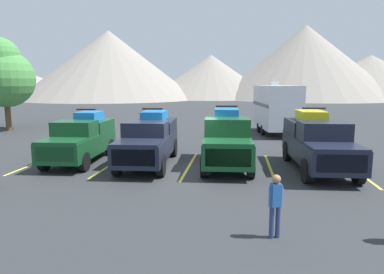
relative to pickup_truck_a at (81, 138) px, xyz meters
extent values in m
plane|color=#2D3033|center=(5.37, -1.07, -1.14)|extent=(240.00, 240.00, 0.00)
cube|color=#144723|center=(0.01, -0.22, -0.27)|extent=(2.22, 5.34, 0.89)
cube|color=#144723|center=(0.11, -2.11, 0.21)|extent=(1.94, 1.57, 0.08)
cube|color=#144723|center=(0.04, -0.69, 0.54)|extent=(1.90, 1.46, 0.73)
cube|color=slate|center=(0.06, -1.24, 0.57)|extent=(1.72, 0.30, 0.54)
cube|color=#144723|center=(-0.06, 1.19, 0.45)|extent=(2.03, 2.51, 0.56)
cube|color=silver|center=(0.15, -2.81, -0.23)|extent=(1.66, 0.15, 0.63)
cylinder|color=black|center=(1.00, -1.96, -0.72)|extent=(0.32, 0.85, 0.84)
cylinder|color=black|center=(-0.79, -2.05, -0.72)|extent=(0.32, 0.85, 0.84)
cylinder|color=black|center=(0.81, 1.61, -0.72)|extent=(0.32, 0.85, 0.84)
cylinder|color=black|center=(-0.98, 1.51, -0.72)|extent=(0.32, 0.85, 0.84)
cube|color=blue|center=(-0.06, 1.19, 0.96)|extent=(1.15, 1.60, 0.45)
cylinder|color=black|center=(0.40, 0.69, 0.95)|extent=(0.20, 0.45, 0.44)
cylinder|color=black|center=(-0.47, 0.64, 0.95)|extent=(0.20, 0.45, 0.44)
cylinder|color=black|center=(0.35, 1.75, 0.95)|extent=(0.20, 0.45, 0.44)
cylinder|color=black|center=(-0.53, 1.70, 0.95)|extent=(0.20, 0.45, 0.44)
cube|color=black|center=(-0.04, 0.76, 1.33)|extent=(0.98, 0.13, 0.08)
cube|color=black|center=(3.46, -0.40, -0.22)|extent=(2.30, 5.98, 0.93)
cube|color=black|center=(3.57, -2.51, 0.29)|extent=(2.00, 1.74, 0.08)
cube|color=black|center=(3.49, -0.93, 0.60)|extent=(1.95, 1.62, 0.71)
cube|color=slate|center=(3.52, -1.54, 0.64)|extent=(1.76, 0.30, 0.52)
cube|color=black|center=(3.38, 1.19, 0.52)|extent=(2.09, 2.80, 0.56)
cube|color=silver|center=(3.61, -3.30, -0.17)|extent=(1.70, 0.15, 0.65)
cylinder|color=black|center=(4.48, -2.35, -0.68)|extent=(0.33, 0.93, 0.92)
cylinder|color=black|center=(2.65, -2.44, -0.68)|extent=(0.33, 0.93, 0.92)
cylinder|color=black|center=(4.27, 1.65, -0.68)|extent=(0.33, 0.93, 0.92)
cylinder|color=black|center=(2.44, 1.55, -0.68)|extent=(0.33, 0.93, 0.92)
cube|color=blue|center=(3.38, 1.19, 1.03)|extent=(1.19, 1.79, 0.45)
cylinder|color=black|center=(3.86, 0.62, 1.02)|extent=(0.20, 0.45, 0.44)
cylinder|color=black|center=(2.96, 0.57, 1.02)|extent=(0.20, 0.45, 0.44)
cylinder|color=black|center=(3.80, 1.81, 1.02)|extent=(0.20, 0.45, 0.44)
cylinder|color=black|center=(2.90, 1.76, 1.02)|extent=(0.20, 0.45, 0.44)
cube|color=black|center=(3.41, 0.70, 1.40)|extent=(1.00, 0.13, 0.08)
cube|color=#144723|center=(7.07, -0.30, -0.19)|extent=(2.33, 5.53, 1.00)
cube|color=#144723|center=(7.18, -2.25, 0.35)|extent=(2.04, 1.62, 0.08)
cube|color=#144723|center=(7.10, -0.79, 0.72)|extent=(2.00, 1.51, 0.83)
cube|color=slate|center=(7.13, -1.36, 0.77)|extent=(1.81, 0.33, 0.61)
cube|color=#144723|center=(7.00, 1.16, 0.63)|extent=(2.13, 2.60, 0.65)
cube|color=silver|center=(7.21, -2.98, -0.14)|extent=(1.74, 0.15, 0.70)
cylinder|color=black|center=(8.11, -2.10, -0.69)|extent=(0.33, 0.92, 0.91)
cylinder|color=black|center=(6.23, -2.20, -0.69)|extent=(0.33, 0.92, 0.91)
cylinder|color=black|center=(7.92, 1.59, -0.69)|extent=(0.33, 0.92, 0.91)
cylinder|color=black|center=(6.04, 1.49, -0.69)|extent=(0.33, 0.92, 0.91)
cube|color=blue|center=(7.00, 1.16, 1.18)|extent=(1.21, 1.65, 0.45)
cylinder|color=black|center=(7.49, 0.63, 1.18)|extent=(0.20, 0.45, 0.44)
cylinder|color=black|center=(6.57, 0.59, 1.18)|extent=(0.20, 0.45, 0.44)
cylinder|color=black|center=(7.43, 1.73, 1.18)|extent=(0.20, 0.45, 0.44)
cylinder|color=black|center=(6.51, 1.68, 1.18)|extent=(0.20, 0.45, 0.44)
cube|color=black|center=(7.02, 0.71, 1.56)|extent=(1.03, 0.13, 0.08)
cube|color=black|center=(11.06, -0.54, -0.20)|extent=(2.36, 5.87, 0.94)
cube|color=black|center=(11.16, -2.62, 0.31)|extent=(2.06, 1.72, 0.08)
cube|color=black|center=(11.08, -1.06, 0.67)|extent=(2.02, 1.60, 0.79)
cube|color=slate|center=(11.12, -1.66, 0.71)|extent=(1.83, 0.32, 0.58)
cube|color=black|center=(10.98, 1.01, 0.59)|extent=(2.16, 2.76, 0.64)
cube|color=silver|center=(11.21, -3.39, -0.15)|extent=(1.76, 0.15, 0.66)
cylinder|color=black|center=(12.11, -2.45, -0.67)|extent=(0.33, 0.96, 0.95)
cylinder|color=black|center=(10.21, -2.55, -0.67)|extent=(0.33, 0.96, 0.95)
cylinder|color=black|center=(11.90, 1.47, -0.67)|extent=(0.33, 0.96, 0.95)
cylinder|color=black|center=(10.01, 1.37, -0.67)|extent=(0.33, 0.96, 0.95)
cube|color=yellow|center=(10.98, 1.01, 1.14)|extent=(1.22, 1.76, 0.45)
cylinder|color=black|center=(11.47, 0.46, 1.13)|extent=(0.20, 0.45, 0.44)
cylinder|color=black|center=(10.54, 0.41, 1.13)|extent=(0.20, 0.45, 0.44)
cylinder|color=black|center=(11.41, 1.62, 1.13)|extent=(0.20, 0.45, 0.44)
cylinder|color=black|center=(10.48, 1.57, 1.13)|extent=(0.20, 0.45, 0.44)
cube|color=black|center=(11.00, 0.54, 1.51)|extent=(1.04, 0.13, 0.08)
cube|color=gold|center=(-1.99, -0.37, -1.14)|extent=(0.12, 5.50, 0.01)
cube|color=gold|center=(1.69, -0.37, -1.14)|extent=(0.12, 5.50, 0.01)
cube|color=gold|center=(5.37, -0.37, -1.14)|extent=(0.12, 5.50, 0.01)
cube|color=gold|center=(9.05, -0.37, -1.14)|extent=(0.12, 5.50, 0.01)
cube|color=gold|center=(12.72, -0.37, -1.14)|extent=(0.12, 5.50, 0.01)
cube|color=silver|center=(10.41, 10.71, 0.93)|extent=(3.13, 6.45, 3.08)
cube|color=#595960|center=(9.22, 10.56, 1.09)|extent=(0.76, 5.91, 0.24)
cube|color=silver|center=(10.29, 11.63, 2.62)|extent=(0.68, 0.77, 0.30)
cube|color=#333333|center=(10.87, 7.03, -0.82)|extent=(0.27, 1.21, 0.12)
cylinder|color=black|center=(11.58, 10.10, -0.76)|extent=(0.31, 0.78, 0.76)
cylinder|color=black|center=(9.41, 9.83, -0.76)|extent=(0.31, 0.78, 0.76)
cylinder|color=black|center=(11.40, 11.58, -0.76)|extent=(0.31, 0.78, 0.76)
cylinder|color=black|center=(9.23, 11.31, -0.76)|extent=(0.31, 0.78, 0.76)
cylinder|color=navy|center=(8.57, -7.54, -0.73)|extent=(0.12, 0.12, 0.81)
cylinder|color=navy|center=(8.41, -7.60, -0.73)|extent=(0.12, 0.12, 0.81)
cube|color=#2659A5|center=(8.49, -7.57, -0.04)|extent=(0.28, 0.25, 0.57)
sphere|color=#9E704C|center=(8.49, -7.57, 0.36)|extent=(0.22, 0.22, 0.22)
cylinder|color=#2659A5|center=(8.61, -7.53, -0.07)|extent=(0.09, 0.09, 0.52)
cylinder|color=#2659A5|center=(8.37, -7.62, -0.07)|extent=(0.09, 0.09, 0.52)
cylinder|color=brown|center=(-10.74, 9.78, 0.37)|extent=(0.44, 0.44, 3.01)
sphere|color=#478C42|center=(-10.74, 9.78, 3.00)|extent=(4.53, 4.53, 4.53)
cone|color=gray|center=(-23.37, 66.42, 7.00)|extent=(42.71, 42.71, 16.29)
cone|color=gray|center=(0.61, 75.27, 4.38)|extent=(32.38, 32.38, 11.04)
cone|color=gray|center=(23.77, 73.92, 7.76)|extent=(43.26, 43.26, 17.80)
cone|color=gray|center=(39.60, 75.32, 4.16)|extent=(38.76, 38.76, 10.60)
camera|label=1|loc=(7.51, -15.88, 2.64)|focal=32.49mm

